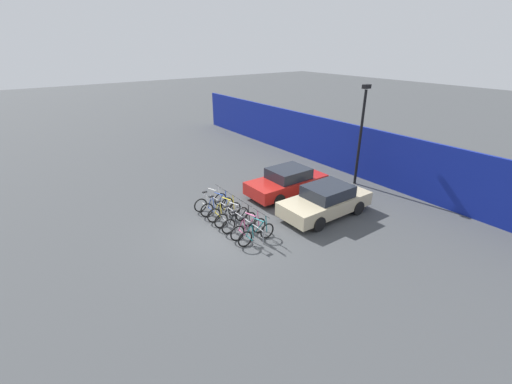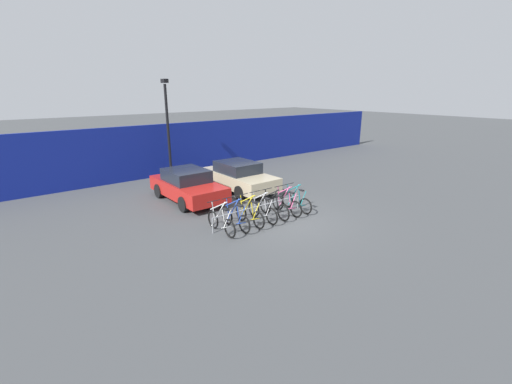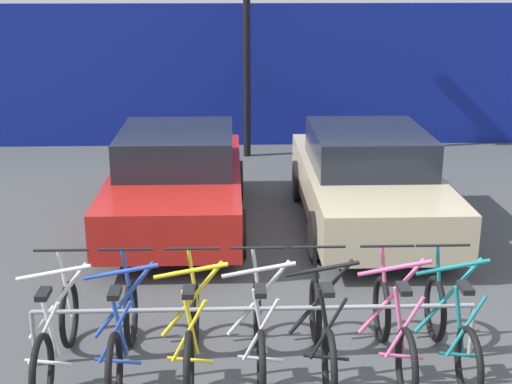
{
  "view_description": "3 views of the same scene",
  "coord_description": "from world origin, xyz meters",
  "px_view_note": "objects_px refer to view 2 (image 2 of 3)",
  "views": [
    {
      "loc": [
        10.34,
        -6.21,
        7.2
      ],
      "look_at": [
        -0.7,
        1.81,
        1.18
      ],
      "focal_mm": 24.0,
      "sensor_mm": 36.0,
      "label": 1
    },
    {
      "loc": [
        -8.4,
        -8.75,
        4.76
      ],
      "look_at": [
        0.18,
        2.01,
        0.61
      ],
      "focal_mm": 24.0,
      "sensor_mm": 36.0,
      "label": 2
    },
    {
      "loc": [
        -0.92,
        -5.31,
        3.56
      ],
      "look_at": [
        -0.68,
        1.63,
        1.39
      ],
      "focal_mm": 50.0,
      "sensor_mm": 36.0,
      "label": 3
    }
  ],
  "objects_px": {
    "bicycle_blue": "(235,219)",
    "car_red": "(188,185)",
    "bicycle_pink": "(287,204)",
    "bicycle_teal": "(296,202)",
    "car_beige": "(239,176)",
    "bicycle_white": "(221,223)",
    "bicycle_black": "(274,208)",
    "bike_rack": "(259,207)",
    "lamp_post": "(168,124)",
    "bicycle_silver": "(262,211)",
    "bicycle_yellow": "(250,215)"
  },
  "relations": [
    {
      "from": "bicycle_blue",
      "to": "car_red",
      "type": "distance_m",
      "value": 3.98
    },
    {
      "from": "bicycle_pink",
      "to": "bicycle_teal",
      "type": "height_order",
      "value": "same"
    },
    {
      "from": "car_beige",
      "to": "bicycle_teal",
      "type": "bearing_deg",
      "value": -88.94
    },
    {
      "from": "car_beige",
      "to": "bicycle_pink",
      "type": "bearing_deg",
      "value": -96.81
    },
    {
      "from": "bicycle_white",
      "to": "bicycle_black",
      "type": "xyz_separation_m",
      "value": [
        2.42,
        0.0,
        0.0
      ]
    },
    {
      "from": "bike_rack",
      "to": "bicycle_blue",
      "type": "bearing_deg",
      "value": -172.98
    },
    {
      "from": "bicycle_teal",
      "to": "lamp_post",
      "type": "distance_m",
      "value": 8.56
    },
    {
      "from": "bicycle_blue",
      "to": "bicycle_silver",
      "type": "height_order",
      "value": "same"
    },
    {
      "from": "bicycle_white",
      "to": "bicycle_yellow",
      "type": "distance_m",
      "value": 1.23
    },
    {
      "from": "bicycle_white",
      "to": "bicycle_pink",
      "type": "height_order",
      "value": "same"
    },
    {
      "from": "bicycle_white",
      "to": "bicycle_teal",
      "type": "bearing_deg",
      "value": 3.49
    },
    {
      "from": "bicycle_blue",
      "to": "bicycle_yellow",
      "type": "relative_size",
      "value": 1.0
    },
    {
      "from": "bicycle_silver",
      "to": "bicycle_teal",
      "type": "relative_size",
      "value": 1.0
    },
    {
      "from": "bicycle_white",
      "to": "bicycle_teal",
      "type": "xyz_separation_m",
      "value": [
        3.62,
        0.0,
        0.0
      ]
    },
    {
      "from": "bicycle_silver",
      "to": "bicycle_teal",
      "type": "xyz_separation_m",
      "value": [
        1.78,
        0.0,
        0.0
      ]
    },
    {
      "from": "bike_rack",
      "to": "car_beige",
      "type": "distance_m",
      "value": 4.13
    },
    {
      "from": "bicycle_silver",
      "to": "lamp_post",
      "type": "distance_m",
      "value": 8.39
    },
    {
      "from": "car_red",
      "to": "lamp_post",
      "type": "xyz_separation_m",
      "value": [
        1.09,
        4.01,
        2.29
      ]
    },
    {
      "from": "lamp_post",
      "to": "bicycle_black",
      "type": "bearing_deg",
      "value": -86.34
    },
    {
      "from": "bike_rack",
      "to": "lamp_post",
      "type": "distance_m",
      "value": 8.21
    },
    {
      "from": "bicycle_white",
      "to": "bicycle_silver",
      "type": "height_order",
      "value": "same"
    },
    {
      "from": "bicycle_blue",
      "to": "car_beige",
      "type": "bearing_deg",
      "value": 55.07
    },
    {
      "from": "bicycle_black",
      "to": "car_beige",
      "type": "xyz_separation_m",
      "value": [
        1.13,
        3.89,
        0.31
      ]
    },
    {
      "from": "bicycle_blue",
      "to": "car_red",
      "type": "height_order",
      "value": "car_red"
    },
    {
      "from": "bicycle_blue",
      "to": "bicycle_yellow",
      "type": "bearing_deg",
      "value": 2.24
    },
    {
      "from": "bike_rack",
      "to": "bicycle_teal",
      "type": "relative_size",
      "value": 2.43
    },
    {
      "from": "car_red",
      "to": "lamp_post",
      "type": "bearing_deg",
      "value": 74.84
    },
    {
      "from": "bike_rack",
      "to": "bicycle_pink",
      "type": "xyz_separation_m",
      "value": [
        1.27,
        -0.15,
        -0.11
      ]
    },
    {
      "from": "bicycle_yellow",
      "to": "bicycle_pink",
      "type": "relative_size",
      "value": 1.0
    },
    {
      "from": "bike_rack",
      "to": "bicycle_black",
      "type": "xyz_separation_m",
      "value": [
        0.61,
        -0.15,
        -0.11
      ]
    },
    {
      "from": "bicycle_teal",
      "to": "lamp_post",
      "type": "xyz_separation_m",
      "value": [
        -1.71,
        7.97,
        2.6
      ]
    },
    {
      "from": "bicycle_black",
      "to": "lamp_post",
      "type": "bearing_deg",
      "value": 91.28
    },
    {
      "from": "bicycle_black",
      "to": "bicycle_teal",
      "type": "bearing_deg",
      "value": -2.39
    },
    {
      "from": "bicycle_white",
      "to": "bicycle_pink",
      "type": "relative_size",
      "value": 1.0
    },
    {
      "from": "bicycle_white",
      "to": "bicycle_blue",
      "type": "relative_size",
      "value": 1.0
    },
    {
      "from": "car_red",
      "to": "car_beige",
      "type": "relative_size",
      "value": 0.97
    },
    {
      "from": "bicycle_pink",
      "to": "bike_rack",
      "type": "bearing_deg",
      "value": 171.0
    },
    {
      "from": "bicycle_silver",
      "to": "car_red",
      "type": "bearing_deg",
      "value": 103.62
    },
    {
      "from": "bicycle_pink",
      "to": "bicycle_teal",
      "type": "bearing_deg",
      "value": -2.34
    },
    {
      "from": "bike_rack",
      "to": "bicycle_silver",
      "type": "relative_size",
      "value": 2.43
    },
    {
      "from": "bike_rack",
      "to": "bicycle_white",
      "type": "relative_size",
      "value": 2.43
    },
    {
      "from": "bike_rack",
      "to": "bicycle_teal",
      "type": "xyz_separation_m",
      "value": [
        1.81,
        -0.15,
        -0.11
      ]
    },
    {
      "from": "car_beige",
      "to": "lamp_post",
      "type": "relative_size",
      "value": 0.82
    },
    {
      "from": "bicycle_white",
      "to": "lamp_post",
      "type": "bearing_deg",
      "value": 80.0
    },
    {
      "from": "bicycle_yellow",
      "to": "car_beige",
      "type": "bearing_deg",
      "value": 57.77
    },
    {
      "from": "bicycle_white",
      "to": "bicycle_blue",
      "type": "bearing_deg",
      "value": 3.49
    },
    {
      "from": "bicycle_teal",
      "to": "bike_rack",
      "type": "bearing_deg",
      "value": 178.38
    },
    {
      "from": "bicycle_black",
      "to": "bicycle_silver",
      "type": "bearing_deg",
      "value": 177.61
    },
    {
      "from": "bicycle_black",
      "to": "lamp_post",
      "type": "height_order",
      "value": "lamp_post"
    },
    {
      "from": "car_beige",
      "to": "bicycle_silver",
      "type": "bearing_deg",
      "value": -113.69
    }
  ]
}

